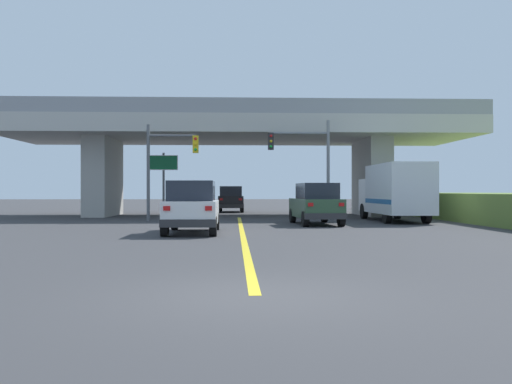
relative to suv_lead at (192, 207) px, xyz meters
name	(u,v)px	position (x,y,z in m)	size (l,w,h in m)	color
ground	(239,216)	(1.94, 15.98, -1.01)	(160.00, 160.00, 0.00)	#353538
overpass_bridge	(239,140)	(1.94, 15.98, 4.05)	(30.25, 9.79, 7.13)	#B7B5AD
lane_divider_stripe	(242,233)	(1.94, -0.08, -1.01)	(0.20, 26.28, 0.01)	yellow
suv_lead	(192,207)	(0.00, 0.00, 0.00)	(2.00, 4.58, 2.02)	silver
suv_crossing	(316,204)	(5.63, 5.50, 0.00)	(2.21, 4.78, 2.02)	#2D4C33
box_truck	(395,191)	(10.33, 8.25, 0.61)	(2.33, 7.43, 3.06)	silver
sedan_oncoming	(231,199)	(1.39, 22.65, 0.00)	(1.98, 4.44, 2.02)	black
traffic_signal_nearside	(308,157)	(5.85, 10.21, 2.61)	(3.54, 0.36, 5.70)	slate
traffic_signal_farside	(166,159)	(-2.17, 9.59, 2.39)	(2.87, 0.36, 5.34)	#56595E
highway_sign	(163,169)	(-2.88, 14.33, 2.03)	(1.82, 0.17, 4.09)	#56595E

